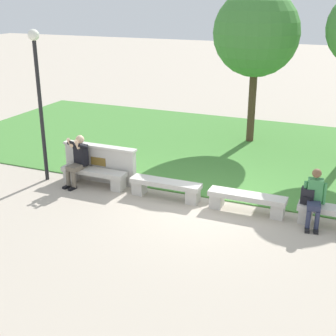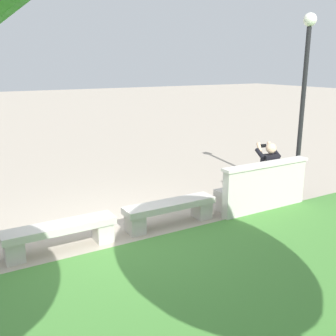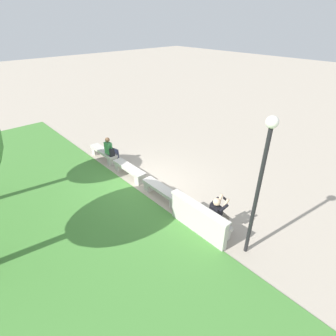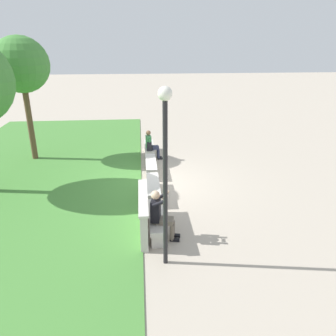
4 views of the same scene
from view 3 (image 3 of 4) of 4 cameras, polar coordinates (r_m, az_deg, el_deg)
name	(u,v)px [view 3 (image 3 of 4)]	position (r m, az deg, el deg)	size (l,w,h in m)	color
ground_plane	(145,186)	(10.23, -5.08, -3.95)	(80.00, 80.00, 0.00)	#B2A593
grass_strip	(26,242)	(8.94, -28.60, -14.00)	(19.90, 8.00, 0.03)	#478438
bench_main	(205,219)	(8.29, 8.07, -11.02)	(1.79, 0.40, 0.45)	beige
bench_near	(162,191)	(9.41, -1.36, -5.05)	(1.79, 0.40, 0.45)	beige
bench_mid	(129,170)	(10.79, -8.45, -0.38)	(1.79, 0.40, 0.45)	beige
bench_far	(104,153)	(12.36, -13.83, 3.18)	(1.79, 0.40, 0.45)	beige
backrest_wall_with_plaque	(198,219)	(7.95, 6.55, -10.94)	(2.10, 0.24, 1.01)	beige
person_photographer	(219,214)	(7.87, 10.95, -9.73)	(0.52, 0.77, 1.32)	black
person_distant	(111,149)	(11.77, -12.40, 4.01)	(0.48, 0.70, 1.26)	black
backpack	(111,152)	(11.64, -12.30, 3.46)	(0.28, 0.24, 0.43)	black
lamp_post	(262,172)	(6.47, 19.72, -0.91)	(0.28, 0.28, 3.94)	black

